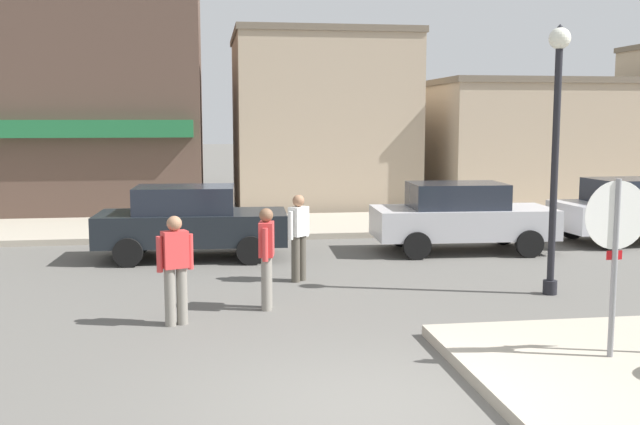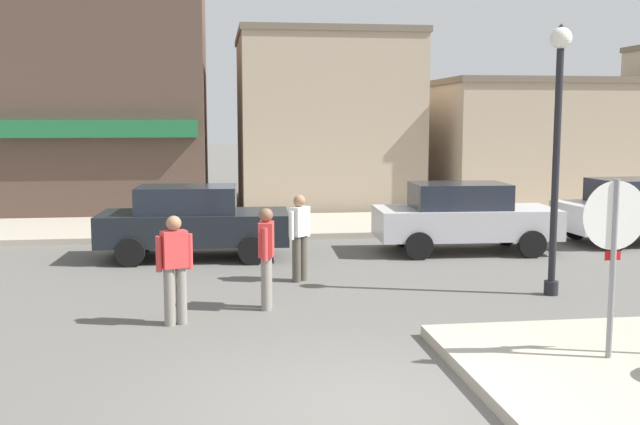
{
  "view_description": "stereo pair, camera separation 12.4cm",
  "coord_description": "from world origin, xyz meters",
  "px_view_note": "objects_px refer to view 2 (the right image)",
  "views": [
    {
      "loc": [
        -1.68,
        -7.26,
        3.01
      ],
      "look_at": [
        0.07,
        4.5,
        1.5
      ],
      "focal_mm": 42.0,
      "sensor_mm": 36.0,
      "label": 1
    },
    {
      "loc": [
        -1.56,
        -7.28,
        3.01
      ],
      "look_at": [
        0.07,
        4.5,
        1.5
      ],
      "focal_mm": 42.0,
      "sensor_mm": 36.0,
      "label": 2
    }
  ],
  "objects_px": {
    "parked_car_second": "(464,216)",
    "pedestrian_crossing_far": "(300,235)",
    "parked_car_nearest": "(193,221)",
    "pedestrian_kerb_side": "(266,255)",
    "lamp_post": "(558,121)",
    "pedestrian_crossing_near": "(175,266)",
    "stop_sign": "(614,245)"
  },
  "relations": [
    {
      "from": "stop_sign",
      "to": "parked_car_second",
      "type": "xyz_separation_m",
      "value": [
        0.86,
        7.92,
        -0.71
      ]
    },
    {
      "from": "parked_car_second",
      "to": "pedestrian_crossing_far",
      "type": "xyz_separation_m",
      "value": [
        -3.99,
        -2.53,
        0.06
      ]
    },
    {
      "from": "stop_sign",
      "to": "pedestrian_crossing_far",
      "type": "height_order",
      "value": "stop_sign"
    },
    {
      "from": "lamp_post",
      "to": "pedestrian_kerb_side",
      "type": "height_order",
      "value": "lamp_post"
    },
    {
      "from": "parked_car_nearest",
      "to": "lamp_post",
      "type": "bearing_deg",
      "value": -34.64
    },
    {
      "from": "pedestrian_crossing_far",
      "to": "pedestrian_kerb_side",
      "type": "xyz_separation_m",
      "value": [
        -0.74,
        -1.94,
        0.0
      ]
    },
    {
      "from": "parked_car_nearest",
      "to": "pedestrian_kerb_side",
      "type": "height_order",
      "value": "pedestrian_kerb_side"
    },
    {
      "from": "stop_sign",
      "to": "parked_car_nearest",
      "type": "height_order",
      "value": "stop_sign"
    },
    {
      "from": "pedestrian_crossing_near",
      "to": "pedestrian_crossing_far",
      "type": "relative_size",
      "value": 1.0
    },
    {
      "from": "pedestrian_crossing_far",
      "to": "pedestrian_crossing_near",
      "type": "bearing_deg",
      "value": -128.43
    },
    {
      "from": "parked_car_second",
      "to": "pedestrian_kerb_side",
      "type": "distance_m",
      "value": 6.51
    },
    {
      "from": "parked_car_second",
      "to": "pedestrian_crossing_far",
      "type": "bearing_deg",
      "value": -147.68
    },
    {
      "from": "stop_sign",
      "to": "pedestrian_crossing_near",
      "type": "xyz_separation_m",
      "value": [
        -5.25,
        2.72,
        -0.65
      ]
    },
    {
      "from": "parked_car_second",
      "to": "pedestrian_kerb_side",
      "type": "relative_size",
      "value": 2.53
    },
    {
      "from": "lamp_post",
      "to": "parked_car_second",
      "type": "relative_size",
      "value": 1.11
    },
    {
      "from": "parked_car_nearest",
      "to": "pedestrian_crossing_near",
      "type": "distance_m",
      "value": 5.27
    },
    {
      "from": "lamp_post",
      "to": "pedestrian_crossing_near",
      "type": "distance_m",
      "value": 6.68
    },
    {
      "from": "lamp_post",
      "to": "parked_car_nearest",
      "type": "height_order",
      "value": "lamp_post"
    },
    {
      "from": "stop_sign",
      "to": "pedestrian_kerb_side",
      "type": "xyz_separation_m",
      "value": [
        -3.87,
        3.45,
        -0.65
      ]
    },
    {
      "from": "pedestrian_crossing_near",
      "to": "parked_car_nearest",
      "type": "bearing_deg",
      "value": 88.9
    },
    {
      "from": "pedestrian_crossing_near",
      "to": "pedestrian_kerb_side",
      "type": "relative_size",
      "value": 1.0
    },
    {
      "from": "parked_car_second",
      "to": "pedestrian_crossing_near",
      "type": "relative_size",
      "value": 2.53
    },
    {
      "from": "pedestrian_crossing_near",
      "to": "pedestrian_kerb_side",
      "type": "bearing_deg",
      "value": 27.84
    },
    {
      "from": "parked_car_nearest",
      "to": "pedestrian_crossing_near",
      "type": "bearing_deg",
      "value": -91.1
    },
    {
      "from": "parked_car_nearest",
      "to": "parked_car_second",
      "type": "distance_m",
      "value": 6.01
    },
    {
      "from": "stop_sign",
      "to": "pedestrian_crossing_near",
      "type": "relative_size",
      "value": 1.43
    },
    {
      "from": "parked_car_second",
      "to": "pedestrian_crossing_near",
      "type": "bearing_deg",
      "value": -139.62
    },
    {
      "from": "pedestrian_crossing_far",
      "to": "pedestrian_kerb_side",
      "type": "relative_size",
      "value": 1.0
    },
    {
      "from": "pedestrian_crossing_near",
      "to": "pedestrian_crossing_far",
      "type": "bearing_deg",
      "value": 51.57
    },
    {
      "from": "lamp_post",
      "to": "parked_car_nearest",
      "type": "xyz_separation_m",
      "value": [
        -6.17,
        4.26,
        -2.15
      ]
    },
    {
      "from": "lamp_post",
      "to": "pedestrian_crossing_near",
      "type": "xyz_separation_m",
      "value": [
        -6.27,
        -1.01,
        -2.09
      ]
    },
    {
      "from": "lamp_post",
      "to": "pedestrian_crossing_near",
      "type": "relative_size",
      "value": 2.82
    }
  ]
}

